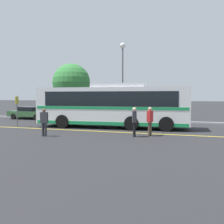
{
  "coord_description": "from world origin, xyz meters",
  "views": [
    {
      "loc": [
        6.29,
        -18.76,
        2.37
      ],
      "look_at": [
        0.09,
        -0.18,
        1.19
      ],
      "focal_mm": 42.0,
      "sensor_mm": 36.0,
      "label": 1
    }
  ],
  "objects": [
    {
      "name": "street_lamp",
      "position": [
        -0.84,
        5.87,
        5.43
      ],
      "size": [
        0.53,
        0.53,
        7.52
      ],
      "color": "#59595E",
      "rests_on": "ground_plane"
    },
    {
      "name": "tree_0",
      "position": [
        -8.12,
        9.25,
        3.99
      ],
      "size": [
        4.44,
        4.44,
        6.21
      ],
      "color": "#513823",
      "rests_on": "ground_plane"
    },
    {
      "name": "transit_bus",
      "position": [
        0.11,
        -0.18,
        1.72
      ],
      "size": [
        11.7,
        3.35,
        3.31
      ],
      "rotation": [
        0.0,
        0.0,
        1.65
      ],
      "color": "silver",
      "rests_on": "ground_plane"
    },
    {
      "name": "parked_car_1",
      "position": [
        -4.37,
        4.18,
        0.76
      ],
      "size": [
        4.67,
        1.95,
        1.5
      ],
      "rotation": [
        0.0,
        0.0,
        -1.56
      ],
      "color": "#4C3823",
      "rests_on": "ground_plane"
    },
    {
      "name": "parked_car_0",
      "position": [
        -10.27,
        4.1,
        0.66
      ],
      "size": [
        4.66,
        2.03,
        1.28
      ],
      "rotation": [
        0.0,
        0.0,
        -1.63
      ],
      "color": "#335B33",
      "rests_on": "ground_plane"
    },
    {
      "name": "pedestrian_1",
      "position": [
        -2.38,
        -5.44,
        0.93
      ],
      "size": [
        0.44,
        0.27,
        1.65
      ],
      "rotation": [
        0.0,
        0.0,
        3.25
      ],
      "color": "#2D2D33",
      "rests_on": "ground_plane"
    },
    {
      "name": "pedestrian_2",
      "position": [
        2.71,
        -3.92,
        0.98
      ],
      "size": [
        0.35,
        0.47,
        1.72
      ],
      "rotation": [
        0.0,
        0.0,
        5.06
      ],
      "color": "black",
      "rests_on": "ground_plane"
    },
    {
      "name": "ground_plane",
      "position": [
        0.0,
        0.0,
        0.0
      ],
      "size": [
        220.0,
        220.0,
        0.0
      ],
      "primitive_type": "plane",
      "color": "#262628"
    },
    {
      "name": "lane_strip_0",
      "position": [
        0.09,
        -2.38,
        0.0
      ],
      "size": [
        31.25,
        0.2,
        0.01
      ],
      "primitive_type": "cube",
      "rotation": [
        0.0,
        0.0,
        1.57
      ],
      "color": "gold",
      "rests_on": "ground_plane"
    },
    {
      "name": "curb_strip",
      "position": [
        0.09,
        5.07,
        0.07
      ],
      "size": [
        39.25,
        0.36,
        0.15
      ],
      "primitive_type": "cube",
      "color": "#99999E",
      "rests_on": "ground_plane"
    },
    {
      "name": "pedestrian_0",
      "position": [
        3.52,
        -3.3,
        0.99
      ],
      "size": [
        0.34,
        0.47,
        1.73
      ],
      "rotation": [
        0.0,
        0.0,
        4.4
      ],
      "color": "brown",
      "rests_on": "ground_plane"
    },
    {
      "name": "bus_stop_sign",
      "position": [
        -7.0,
        -2.02,
        1.51
      ],
      "size": [
        0.07,
        0.4,
        2.39
      ],
      "rotation": [
        0.0,
        0.0,
        1.65
      ],
      "color": "#59595E",
      "rests_on": "ground_plane"
    }
  ]
}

